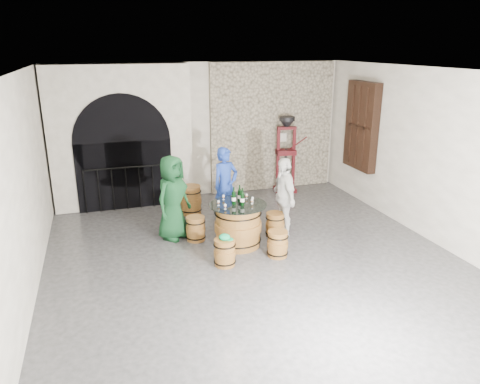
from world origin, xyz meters
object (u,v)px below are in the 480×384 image
object	(u,v)px
barrel_stool_far	(229,217)
person_white	(284,197)
corking_press	(286,149)
barrel_stool_near_right	(278,244)
barrel_table	(238,225)
side_barrel	(191,200)
wine_bottle_center	(242,198)
person_green	(173,198)
person_blue	(226,186)
wine_bottle_left	(234,197)
barrel_stool_near_left	(225,252)
barrel_stool_right	(275,225)
barrel_stool_left	(196,229)
wine_bottle_right	(240,195)

from	to	relation	value
barrel_stool_far	person_white	xyz separation A→B (m)	(0.93, -0.60, 0.54)
corking_press	barrel_stool_near_right	bearing A→B (deg)	-106.42
barrel_table	side_barrel	distance (m)	1.98
wine_bottle_center	person_green	bearing A→B (deg)	145.41
person_blue	wine_bottle_left	size ratio (longest dim) A/B	4.96
barrel_stool_near_left	side_barrel	world-z (taller)	side_barrel
barrel_stool_near_left	barrel_stool_right	bearing A→B (deg)	35.27
barrel_stool_left	barrel_stool_right	bearing A→B (deg)	-10.09
wine_bottle_right	corking_press	bearing A→B (deg)	52.25
barrel_stool_near_right	wine_bottle_center	bearing A→B (deg)	129.02
wine_bottle_left	barrel_stool_right	bearing A→B (deg)	10.77
wine_bottle_center	barrel_table	bearing A→B (deg)	129.61
barrel_stool_right	barrel_stool_far	bearing A→B (deg)	139.23
barrel_stool_right	wine_bottle_left	distance (m)	1.15
wine_bottle_left	wine_bottle_right	size ratio (longest dim) A/B	1.00
barrel_stool_right	barrel_stool_left	bearing A→B (deg)	169.91
barrel_stool_left	wine_bottle_right	bearing A→B (deg)	-24.15
barrel_stool_near_left	person_green	size ratio (longest dim) A/B	0.29
barrel_table	person_white	distance (m)	1.09
barrel_stool_far	side_barrel	world-z (taller)	side_barrel
barrel_table	wine_bottle_center	bearing A→B (deg)	-50.39
barrel_stool_near_left	person_white	bearing A→B (deg)	32.97
barrel_stool_far	wine_bottle_center	size ratio (longest dim) A/B	1.46
barrel_stool_right	wine_bottle_right	distance (m)	1.03
wine_bottle_left	side_barrel	bearing A→B (deg)	102.63
barrel_stool_left	corking_press	world-z (taller)	corking_press
barrel_stool_right	corking_press	distance (m)	3.01
barrel_stool_right	corking_press	xyz separation A→B (m)	(1.30, 2.57, 0.87)
barrel_stool_right	person_white	world-z (taller)	person_white
wine_bottle_left	corking_press	bearing A→B (deg)	51.36
barrel_stool_left	barrel_stool_near_right	bearing A→B (deg)	-42.17
wine_bottle_center	barrel_stool_right	bearing A→B (deg)	19.34
barrel_stool_right	wine_bottle_left	bearing A→B (deg)	-169.23
barrel_stool_near_left	person_white	world-z (taller)	person_white
barrel_stool_far	person_blue	world-z (taller)	person_blue
barrel_stool_left	wine_bottle_center	bearing A→B (deg)	-35.14
person_green	barrel_stool_left	bearing A→B (deg)	-74.00
person_green	side_barrel	distance (m)	1.43
barrel_table	barrel_stool_right	bearing A→B (deg)	13.25
barrel_stool_left	barrel_stool_right	distance (m)	1.55
person_green	person_white	size ratio (longest dim) A/B	1.05
person_white	barrel_stool_left	bearing A→B (deg)	-96.46
side_barrel	person_green	bearing A→B (deg)	-115.76
barrel_table	person_green	distance (m)	1.35
barrel_table	person_green	bearing A→B (deg)	146.56
barrel_stool_right	barrel_stool_near_right	distance (m)	0.89
barrel_stool_left	side_barrel	world-z (taller)	side_barrel
wine_bottle_left	corking_press	size ratio (longest dim) A/B	0.17
wine_bottle_left	wine_bottle_center	bearing A→B (deg)	-36.45
person_green	person_blue	size ratio (longest dim) A/B	1.01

